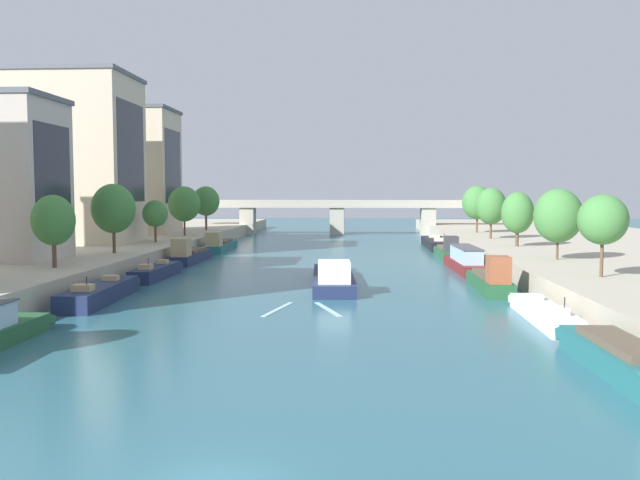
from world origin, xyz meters
The scene contains 26 objects.
quay_left centered at (-36.02, 55.00, 1.01)m, with size 36.00×170.00×2.03m, color #B2A893.
barge_midriver centered at (1.92, 40.71, 0.84)m, with size 4.46×17.50×2.79m.
wake_behind_barge centered at (0.18, 28.84, 0.01)m, with size 5.59×6.05×0.03m.
moored_boat_left_end centered at (-15.75, 31.31, 0.70)m, with size 3.00×12.63×2.45m.
moored_boat_left_near centered at (-15.64, 45.20, 0.66)m, with size 2.41×10.95×2.34m.
moored_boat_left_midway centered at (-16.10, 59.78, 0.94)m, with size 2.57×12.88×3.19m.
moored_boat_left_downstream centered at (-15.98, 76.36, 0.86)m, with size 3.03×14.79×2.94m.
moored_boat_right_upstream centered at (16.40, 11.05, 1.03)m, with size 2.69×13.78×3.51m.
moored_boat_right_far centered at (16.31, 25.49, 0.55)m, with size 2.22×12.10×2.14m.
moored_boat_right_second centered at (15.48, 38.50, 0.96)m, with size 2.44×11.51×3.31m.
moored_boat_right_midway centered at (15.67, 53.18, 1.11)m, with size 2.81×14.14×2.66m.
moored_boat_right_downstream centered at (15.78, 67.95, 0.87)m, with size 2.26×11.46×2.98m.
moored_boat_right_gap_after centered at (16.21, 83.23, 0.68)m, with size 3.42×16.53×2.42m.
tree_left_by_lamp centered at (-21.73, 36.42, 6.06)m, with size 3.61×3.61×6.20m.
tree_left_third centered at (-21.59, 49.85, 6.73)m, with size 4.56×4.56×7.32m.
tree_left_nearest centered at (-21.93, 65.22, 5.70)m, with size 3.22×3.22×5.40m.
tree_left_midway centered at (-21.47, 77.78, 6.72)m, with size 4.69×4.69×7.30m.
tree_left_distant centered at (-21.80, 93.08, 6.94)m, with size 4.62×4.62×7.44m.
tree_right_midway centered at (22.57, 32.66, 6.38)m, with size 3.68×3.68×6.26m.
tree_right_far centered at (23.15, 45.68, 6.22)m, with size 4.54×4.54×6.77m.
tree_right_by_lamp centered at (23.04, 61.19, 6.02)m, with size 3.80×3.80×6.46m.
tree_right_second centered at (22.52, 74.12, 6.54)m, with size 4.14×4.14×7.06m.
tree_right_third centered at (23.10, 87.98, 6.81)m, with size 4.74×4.74×7.46m.
building_left_corner centered at (-32.51, 64.47, 12.75)m, with size 16.19×12.46×21.42m.
building_left_middle centered at (-32.51, 84.33, 11.80)m, with size 15.63×11.00×19.52m.
bridge_far centered at (0.00, 113.39, 4.39)m, with size 60.03×4.40×6.90m.
Camera 1 is at (4.11, -18.00, 8.43)m, focal length 36.94 mm.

